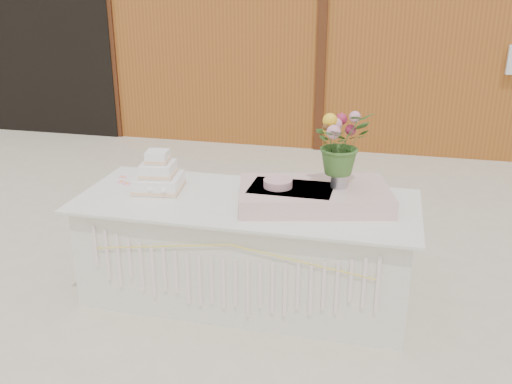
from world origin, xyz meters
TOP-DOWN VIEW (x-y plane):
  - ground at (0.00, 0.00)m, footprint 80.00×80.00m
  - barn at (-0.01, 5.99)m, footprint 12.60×4.60m
  - cake_table at (0.00, -0.00)m, footprint 2.40×1.00m
  - wedding_cake at (-0.67, 0.05)m, footprint 0.37×0.37m
  - pink_cake_stand at (0.23, -0.03)m, footprint 0.25×0.25m
  - satin_runner at (0.47, 0.03)m, footprint 1.13×0.81m
  - flower_vase at (0.63, 0.06)m, footprint 0.11×0.11m
  - bouquet at (0.63, 0.06)m, footprint 0.51×0.50m
  - loose_flowers at (-1.02, 0.15)m, footprint 0.15×0.31m

SIDE VIEW (x-z plane):
  - ground at x=0.00m, z-range 0.00..0.00m
  - cake_table at x=0.00m, z-range 0.00..0.77m
  - loose_flowers at x=-1.02m, z-range 0.77..0.79m
  - satin_runner at x=0.47m, z-range 0.77..0.90m
  - pink_cake_stand at x=0.23m, z-range 0.78..0.96m
  - wedding_cake at x=-0.67m, z-range 0.72..1.02m
  - flower_vase at x=0.63m, z-range 0.90..1.05m
  - bouquet at x=0.63m, z-range 1.05..1.47m
  - barn at x=-0.01m, z-range 0.03..3.33m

